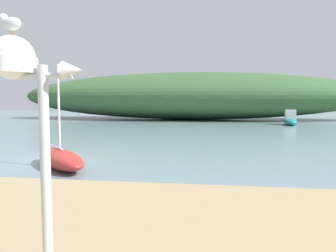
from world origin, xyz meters
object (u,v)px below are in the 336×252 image
mast_structure (21,80)px  seagull_on_radar (10,23)px  sailboat_east_reach (60,158)px  motorboat_inner_mooring (290,120)px

mast_structure → seagull_on_radar: bearing=177.8°
sailboat_east_reach → motorboat_inner_mooring: sailboat_east_reach is taller
seagull_on_radar → mast_structure: bearing=-2.2°
mast_structure → motorboat_inner_mooring: bearing=71.7°
mast_structure → sailboat_east_reach: (-3.29, 7.32, -2.33)m
mast_structure → sailboat_east_reach: size_ratio=0.80×
seagull_on_radar → motorboat_inner_mooring: 31.76m
sailboat_east_reach → motorboat_inner_mooring: (13.21, 22.69, 0.20)m
sailboat_east_reach → motorboat_inner_mooring: size_ratio=1.07×
seagull_on_radar → motorboat_inner_mooring: (10.03, 30.00, -2.79)m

